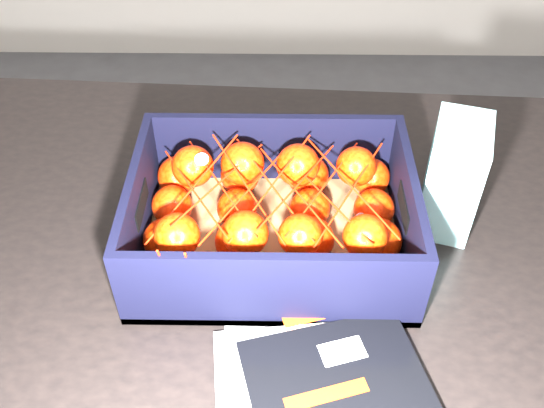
{
  "coord_description": "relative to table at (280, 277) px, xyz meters",
  "views": [
    {
      "loc": [
        0.02,
        -0.74,
        1.41
      ],
      "look_at": [
        0.01,
        -0.16,
        0.86
      ],
      "focal_mm": 40.24,
      "sensor_mm": 36.0,
      "label": 1
    }
  ],
  "objects": [
    {
      "name": "clementine_heap",
      "position": [
        -0.01,
        -0.02,
        0.16
      ],
      "size": [
        0.37,
        0.27,
        0.11
      ],
      "color": "#F32805",
      "rests_on": "produce_crate"
    },
    {
      "name": "retail_carton",
      "position": [
        0.25,
        0.04,
        0.18
      ],
      "size": [
        0.1,
        0.13,
        0.17
      ],
      "primitive_type": "cube",
      "rotation": [
        0.0,
        0.0,
        -0.29
      ],
      "color": "white",
      "rests_on": "table"
    },
    {
      "name": "mesh_net",
      "position": [
        -0.02,
        -0.03,
        0.21
      ],
      "size": [
        0.32,
        0.26,
        0.09
      ],
      "color": "red",
      "rests_on": "clementine_heap"
    },
    {
      "name": "produce_crate",
      "position": [
        -0.01,
        -0.02,
        0.14
      ],
      "size": [
        0.39,
        0.29,
        0.13
      ],
      "color": "olive",
      "rests_on": "table"
    },
    {
      "name": "table",
      "position": [
        0.0,
        0.0,
        0.0
      ],
      "size": [
        1.24,
        0.86,
        0.75
      ],
      "color": "black",
      "rests_on": "ground"
    }
  ]
}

